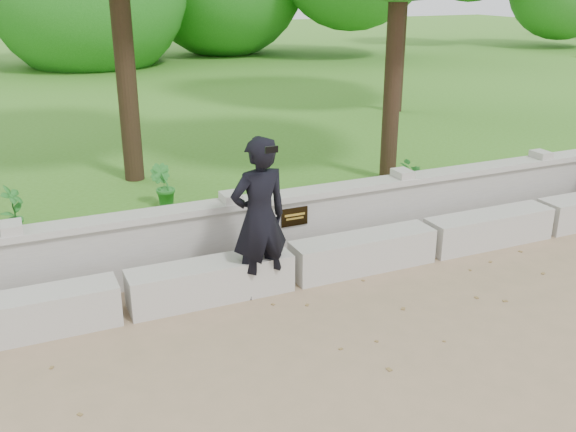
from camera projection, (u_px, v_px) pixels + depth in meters
name	position (u px, v px, depth m)	size (l,w,h in m)	color
ground	(372.00, 363.00, 6.16)	(80.00, 80.00, 0.00)	#93785A
lawn	(116.00, 104.00, 18.11)	(40.00, 22.00, 0.25)	#396D19
concrete_bench	(291.00, 266.00, 7.71)	(11.90, 0.45, 0.45)	#B6B4AC
parapet_wall	(269.00, 228.00, 8.23)	(12.50, 0.35, 0.90)	#ABA9A2
man_main	(259.00, 219.00, 7.18)	(0.74, 0.66, 1.89)	black
shrub_a	(14.00, 209.00, 8.59)	(0.34, 0.23, 0.65)	#277429
shrub_b	(163.00, 186.00, 9.52)	(0.36, 0.29, 0.65)	#277429
shrub_c	(417.00, 181.00, 9.85)	(0.54, 0.47, 0.60)	#277429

